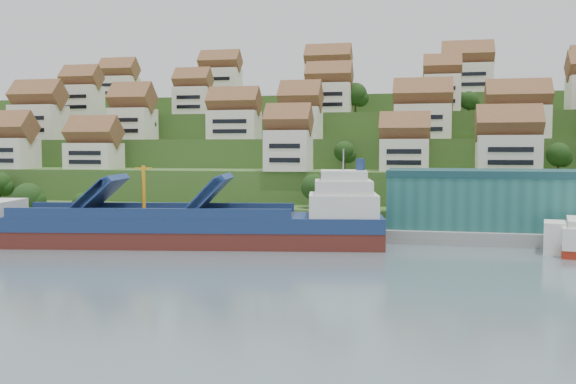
# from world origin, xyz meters

# --- Properties ---
(ground) EXTENTS (300.00, 300.00, 0.00)m
(ground) POSITION_xyz_m (0.00, 0.00, 0.00)
(ground) COLOR slate
(ground) RESTS_ON ground
(quay) EXTENTS (180.00, 14.00, 2.20)m
(quay) POSITION_xyz_m (20.00, 15.00, 1.10)
(quay) COLOR gray
(quay) RESTS_ON ground
(hillside) EXTENTS (260.00, 128.00, 31.00)m
(hillside) POSITION_xyz_m (0.00, 103.55, 10.66)
(hillside) COLOR #2D4C1E
(hillside) RESTS_ON ground
(hillside_village) EXTENTS (159.11, 64.92, 29.07)m
(hillside_village) POSITION_xyz_m (3.25, 61.75, 24.67)
(hillside_village) COLOR silver
(hillside_village) RESTS_ON ground
(hillside_trees) EXTENTS (136.75, 62.85, 30.93)m
(hillside_trees) POSITION_xyz_m (-10.00, 42.86, 15.92)
(hillside_trees) COLOR #1C3C14
(hillside_trees) RESTS_ON ground
(warehouse) EXTENTS (60.00, 15.00, 10.00)m
(warehouse) POSITION_xyz_m (52.00, 17.00, 7.20)
(warehouse) COLOR #23605B
(warehouse) RESTS_ON quay
(flagpole) EXTENTS (1.28, 0.16, 8.00)m
(flagpole) POSITION_xyz_m (18.11, 10.00, 6.88)
(flagpole) COLOR gray
(flagpole) RESTS_ON quay
(cargo_ship) EXTENTS (71.37, 22.45, 15.55)m
(cargo_ship) POSITION_xyz_m (-11.09, -1.11, 3.03)
(cargo_ship) COLOR #511E18
(cargo_ship) RESTS_ON ground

